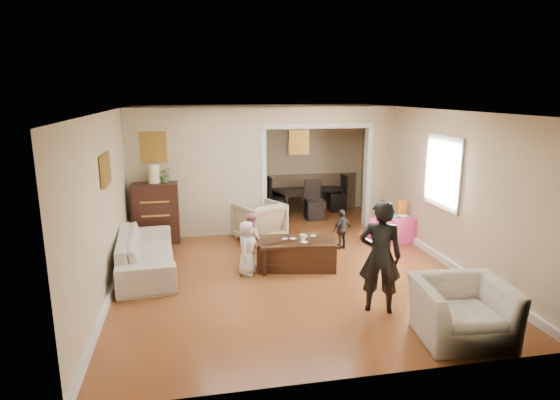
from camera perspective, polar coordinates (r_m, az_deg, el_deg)
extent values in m
plane|color=brown|center=(8.21, 0.27, -7.47)|extent=(7.00, 7.00, 0.00)
cube|color=#BCAE8A|center=(9.47, -10.09, 3.27)|extent=(2.75, 0.18, 2.60)
cube|color=#BCAE8A|center=(10.27, 11.95, 3.95)|extent=(0.55, 0.18, 2.60)
cube|color=#BCAE8A|center=(9.70, 4.65, 10.35)|extent=(2.22, 0.18, 0.35)
cube|color=white|center=(8.41, 19.45, 3.22)|extent=(0.03, 0.95, 1.10)
cube|color=brown|center=(9.32, -15.32, 6.27)|extent=(0.45, 0.03, 0.55)
cube|color=brown|center=(7.12, -20.65, 3.50)|extent=(0.03, 0.55, 0.40)
cube|color=brown|center=(11.34, 2.34, 7.10)|extent=(0.45, 0.03, 0.55)
imported|color=beige|center=(7.96, -16.11, -6.21)|extent=(1.04, 2.27, 0.65)
imported|color=tan|center=(9.23, -2.56, -2.62)|extent=(1.12, 1.13, 0.77)
imported|color=beige|center=(6.07, 21.46, -12.54)|extent=(1.17, 1.05, 0.70)
cube|color=black|center=(9.38, -14.94, -1.50)|extent=(0.86, 0.48, 1.18)
cylinder|color=beige|center=(9.22, -15.22, 3.14)|extent=(0.22, 0.22, 0.36)
imported|color=#41672E|center=(9.21, -13.97, 3.03)|extent=(0.27, 0.24, 0.30)
cube|color=#3B1F12|center=(7.85, 2.01, -6.58)|extent=(1.39, 0.89, 0.48)
imported|color=silver|center=(7.73, 2.83, -4.61)|extent=(0.13, 0.13, 0.10)
cube|color=#DB3983|center=(9.44, 14.24, -3.49)|extent=(0.61, 0.61, 0.51)
cube|color=gold|center=(9.48, 14.78, -0.93)|extent=(0.21, 0.10, 0.30)
cylinder|color=#24B5B5|center=(9.28, 13.91, -1.88)|extent=(0.08, 0.08, 0.08)
cube|color=red|center=(9.42, 13.36, -1.71)|extent=(0.10, 0.09, 0.05)
imported|color=silver|center=(9.28, 14.92, -2.02)|extent=(0.23, 0.23, 0.05)
imported|color=black|center=(11.41, 3.37, -0.04)|extent=(1.86, 1.33, 0.59)
imported|color=black|center=(6.31, 12.21, -6.81)|extent=(0.66, 0.55, 1.54)
imported|color=silver|center=(7.50, -4.09, -5.91)|extent=(0.42, 0.51, 0.89)
imported|color=pink|center=(7.94, -3.41, -4.74)|extent=(0.41, 0.49, 0.91)
imported|color=black|center=(8.77, 7.62, -3.60)|extent=(0.48, 0.38, 0.77)
cube|color=white|center=(7.66, 3.01, -5.16)|extent=(0.13, 0.14, 0.00)
cube|color=white|center=(7.94, 3.17, -4.50)|extent=(0.08, 0.09, 0.00)
cube|color=white|center=(7.82, 0.60, -4.76)|extent=(0.11, 0.12, 0.00)
cube|color=white|center=(7.99, 4.09, -4.39)|extent=(0.12, 0.13, 0.00)
cube|color=white|center=(7.83, 1.60, -4.75)|extent=(0.13, 0.13, 0.00)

